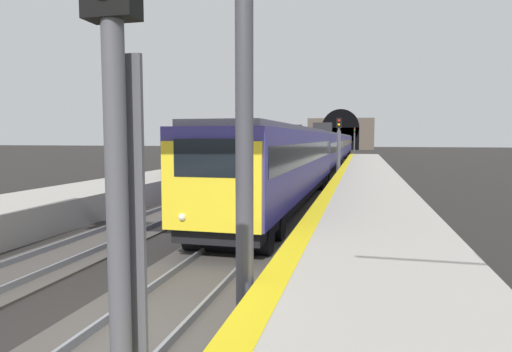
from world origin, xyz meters
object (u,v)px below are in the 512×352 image
object	(u,v)px
railway_signal_near	(118,198)
railway_signal_mid	(339,144)
train_main_approaching	(330,148)
train_adjacent_platform	(294,146)
railway_signal_far	(354,137)
overhead_signal_gantry	(16,16)

from	to	relation	value
railway_signal_near	railway_signal_mid	bearing A→B (deg)	-180.00
train_main_approaching	train_adjacent_platform	distance (m)	4.74
train_adjacent_platform	railway_signal_far	size ratio (longest dim) A/B	11.19
overhead_signal_gantry	railway_signal_mid	bearing A→B (deg)	-8.48
train_adjacent_platform	railway_signal_near	distance (m)	50.83
train_adjacent_platform	overhead_signal_gantry	distance (m)	46.86
railway_signal_mid	railway_signal_far	bearing A→B (deg)	-180.00
train_main_approaching	overhead_signal_gantry	xyz separation A→B (m)	(-45.04, 2.22, 3.21)
train_adjacent_platform	overhead_signal_gantry	world-z (taller)	overhead_signal_gantry
train_main_approaching	overhead_signal_gantry	distance (m)	45.21
train_adjacent_platform	railway_signal_near	bearing A→B (deg)	-173.00
train_main_approaching	railway_signal_mid	world-z (taller)	railway_signal_mid
railway_signal_near	railway_signal_mid	distance (m)	31.12
train_main_approaching	railway_signal_mid	size ratio (longest dim) A/B	17.33
train_main_approaching	train_adjacent_platform	xyz separation A→B (m)	(1.67, 4.43, 0.13)
train_main_approaching	railway_signal_far	xyz separation A→B (m)	(53.31, -1.87, 1.24)
train_main_approaching	railway_signal_far	bearing A→B (deg)	178.57
train_adjacent_platform	railway_signal_near	size ratio (longest dim) A/B	13.05
train_adjacent_platform	railway_signal_far	world-z (taller)	railway_signal_far
train_adjacent_platform	railway_signal_far	distance (m)	52.03
railway_signal_mid	overhead_signal_gantry	distance (m)	27.81
train_adjacent_platform	overhead_signal_gantry	bearing A→B (deg)	-177.40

